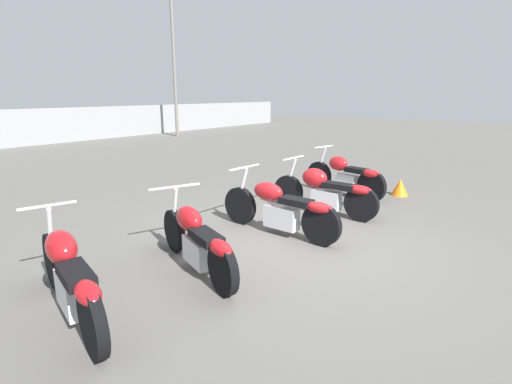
{
  "coord_description": "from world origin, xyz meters",
  "views": [
    {
      "loc": [
        -4.81,
        -2.92,
        2.16
      ],
      "look_at": [
        0.0,
        0.76,
        0.65
      ],
      "focal_mm": 28.0,
      "sensor_mm": 36.0,
      "label": 1
    }
  ],
  "objects": [
    {
      "name": "motorcycle_slot_4",
      "position": [
        3.0,
        0.64,
        0.43
      ],
      "size": [
        0.72,
        2.02,
        1.01
      ],
      "rotation": [
        0.0,
        0.0,
        -0.22
      ],
      "color": "black",
      "rests_on": "ground_plane"
    },
    {
      "name": "motorcycle_slot_1",
      "position": [
        -1.59,
        0.46,
        0.41
      ],
      "size": [
        0.99,
        1.97,
        0.95
      ],
      "rotation": [
        0.0,
        0.0,
        -0.37
      ],
      "color": "black",
      "rests_on": "ground_plane"
    },
    {
      "name": "motorcycle_slot_0",
      "position": [
        -3.09,
        0.66,
        0.44
      ],
      "size": [
        0.83,
        2.15,
        1.0
      ],
      "rotation": [
        0.0,
        0.0,
        -0.27
      ],
      "color": "black",
      "rests_on": "ground_plane"
    },
    {
      "name": "ground_plane",
      "position": [
        0.0,
        0.0,
        0.0
      ],
      "size": [
        60.0,
        60.0,
        0.0
      ],
      "primitive_type": "plane",
      "color": "#5B5954"
    },
    {
      "name": "motorcycle_slot_3",
      "position": [
        1.52,
        0.36,
        0.43
      ],
      "size": [
        0.67,
        2.12,
        0.98
      ],
      "rotation": [
        0.0,
        0.0,
        -0.02
      ],
      "color": "black",
      "rests_on": "ground_plane"
    },
    {
      "name": "motorcycle_slot_2",
      "position": [
        0.13,
        0.39,
        0.42
      ],
      "size": [
        0.71,
        2.2,
        0.99
      ],
      "rotation": [
        0.0,
        0.0,
        -0.05
      ],
      "color": "black",
      "rests_on": "ground_plane"
    },
    {
      "name": "traffic_cone_near",
      "position": [
        3.73,
        -0.3,
        0.18
      ],
      "size": [
        0.36,
        0.36,
        0.36
      ],
      "color": "orange",
      "rests_on": "ground_plane"
    },
    {
      "name": "light_pole_left",
      "position": [
        9.07,
        12.78,
        4.81
      ],
      "size": [
        0.7,
        0.35,
        8.23
      ],
      "color": "slate",
      "rests_on": "ground_plane"
    }
  ]
}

